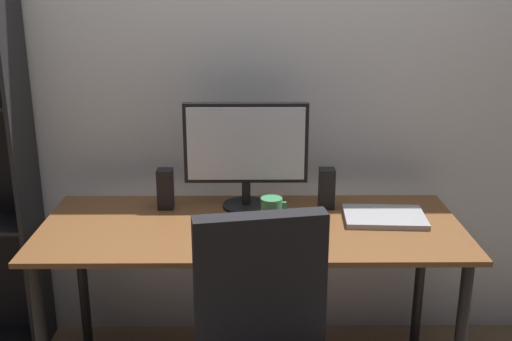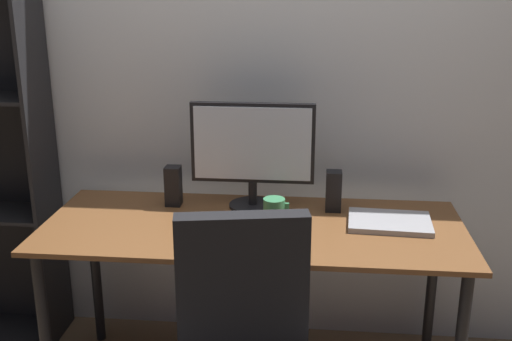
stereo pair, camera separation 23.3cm
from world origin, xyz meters
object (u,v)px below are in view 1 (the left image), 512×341
Objects in this scene: monitor at (247,149)px; coffee_mug at (273,210)px; speaker_left at (166,189)px; mouse at (301,236)px; speaker_right at (328,188)px; desk at (253,244)px; laptop at (385,217)px; keyboard at (247,238)px.

monitor is 0.28m from coffee_mug.
mouse is at bearing -32.22° from speaker_left.
coffee_mug is at bearing -146.95° from speaker_right.
desk is at bearing -149.12° from speaker_right.
mouse is at bearing -111.91° from speaker_right.
coffee_mug reaches higher than mouse.
laptop is at bearing -32.18° from speaker_right.
desk is 0.55m from laptop.
monitor is 5.01× the size of coffee_mug.
monitor is at bearing 96.29° from desk.
desk is 9.75× the size of speaker_left.
speaker_left is 0.68m from speaker_right.
monitor is 3.01× the size of speaker_right.
monitor is 0.38m from speaker_right.
speaker_left is at bearing 174.66° from laptop.
speaker_left is (-0.36, 0.19, 0.17)m from desk.
mouse is 0.21m from coffee_mug.
laptop is 0.91m from speaker_left.
mouse is 0.37m from speaker_right.
mouse reaches higher than laptop.
keyboard is at bearing 175.47° from mouse.
desk is at bearing -156.06° from coffee_mug.
mouse is 0.64m from speaker_left.
speaker_left reaches higher than keyboard.
mouse is at bearing 3.10° from keyboard.
speaker_left is at bearing 137.28° from keyboard.
speaker_right is at bearing 63.04° from mouse.
monitor is at bearing 168.76° from laptop.
monitor is at bearing 178.66° from speaker_right.
coffee_mug is 0.32× the size of laptop.
keyboard is 1.71× the size of speaker_right.
monitor is (-0.02, 0.20, 0.34)m from desk.
speaker_right is at bearing 30.88° from desk.
speaker_left is (-0.90, 0.14, 0.07)m from laptop.
coffee_mug reaches higher than laptop.
laptop is (0.54, 0.05, 0.09)m from desk.
mouse is 0.56× the size of speaker_left.
monitor reaches higher than laptop.
desk is 0.18m from keyboard.
mouse is at bearing -146.94° from laptop.
monitor reaches higher than mouse.
laptop is at bearing -8.74° from speaker_left.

